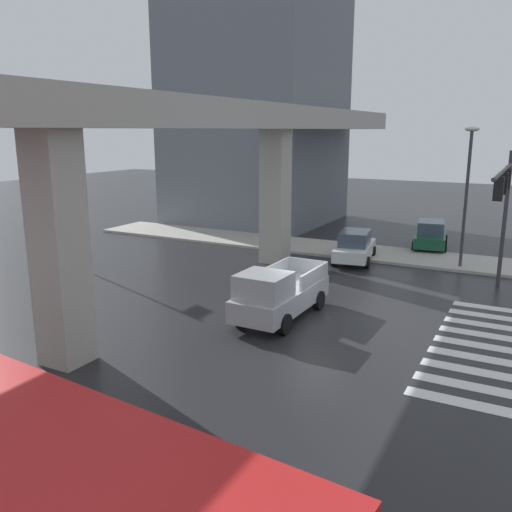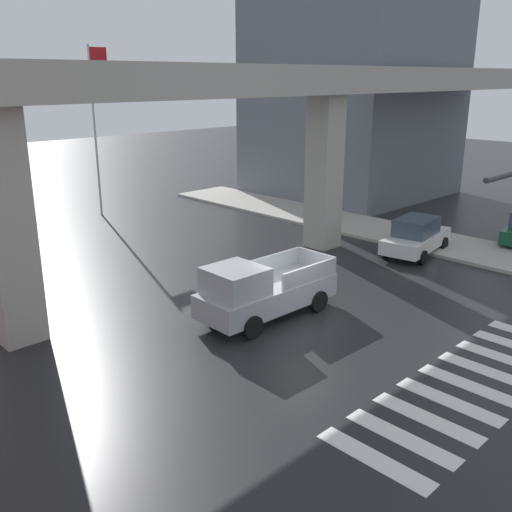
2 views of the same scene
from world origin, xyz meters
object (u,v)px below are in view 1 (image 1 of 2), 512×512
at_px(sedan_dark_green, 431,235).
at_px(traffic_signal_mast, 504,194).
at_px(street_lamp_near_corner, 467,181).
at_px(city_bus, 10,488).
at_px(flagpole, 34,157).
at_px(sedan_white, 355,246).
at_px(pickup_truck, 278,295).

height_order(sedan_dark_green, traffic_signal_mast, traffic_signal_mast).
xyz_separation_m(sedan_dark_green, street_lamp_near_corner, (-4.38, -2.34, 3.70)).
height_order(city_bus, traffic_signal_mast, traffic_signal_mast).
height_order(traffic_signal_mast, flagpole, flagpole).
distance_m(city_bus, sedan_white, 23.47).
xyz_separation_m(city_bus, sedan_dark_green, (28.78, -1.07, -0.87)).
bearing_deg(city_bus, sedan_dark_green, -2.14).
relative_size(city_bus, sedan_white, 2.43).
bearing_deg(sedan_white, traffic_signal_mast, -119.42).
xyz_separation_m(pickup_truck, traffic_signal_mast, (6.17, -7.10, 3.57)).
xyz_separation_m(sedan_dark_green, traffic_signal_mast, (-9.58, -4.34, 3.70)).
height_order(sedan_white, flagpole, flagpole).
height_order(city_bus, flagpole, flagpole).
xyz_separation_m(city_bus, traffic_signal_mast, (19.20, -5.42, 2.83)).
xyz_separation_m(street_lamp_near_corner, flagpole, (-7.33, 22.58, 1.02)).
bearing_deg(sedan_white, pickup_truck, -178.38).
xyz_separation_m(city_bus, street_lamp_near_corner, (24.40, -3.41, 2.83)).
bearing_deg(city_bus, traffic_signal_mast, -15.75).
bearing_deg(flagpole, street_lamp_near_corner, -72.01).
distance_m(sedan_white, traffic_signal_mast, 9.26).
relative_size(city_bus, sedan_dark_green, 2.44).
height_order(traffic_signal_mast, street_lamp_near_corner, street_lamp_near_corner).
bearing_deg(sedan_dark_green, city_bus, 177.86).
height_order(street_lamp_near_corner, flagpole, flagpole).
bearing_deg(street_lamp_near_corner, flagpole, 107.99).
relative_size(pickup_truck, sedan_dark_green, 1.14).
relative_size(city_bus, flagpole, 1.15).
bearing_deg(sedan_dark_green, pickup_truck, 170.07).
distance_m(pickup_truck, sedan_dark_green, 15.98).
bearing_deg(sedan_white, sedan_dark_green, -29.40).
height_order(pickup_truck, street_lamp_near_corner, street_lamp_near_corner).
xyz_separation_m(sedan_white, traffic_signal_mast, (-4.17, -7.39, 3.70)).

